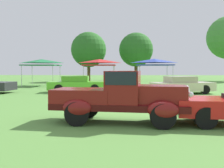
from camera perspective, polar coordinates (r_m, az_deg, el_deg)
ground_plane at (r=9.18m, az=4.20°, el=-7.78°), size 120.00×120.00×0.00m
feature_pickup_truck at (r=8.57m, az=1.95°, el=-2.71°), size 4.58×2.26×1.70m
show_car_lime at (r=19.62m, az=-7.53°, el=-0.06°), size 4.37×1.90×1.22m
show_car_cream at (r=19.01m, az=14.99°, el=-0.26°), size 4.65×2.86×1.22m
canopy_tent_left_field at (r=27.60m, az=-15.06°, el=4.64°), size 3.37×3.37×2.71m
canopy_tent_center_field at (r=26.28m, az=-2.71°, el=4.82°), size 3.18×3.18×2.71m
canopy_tent_right_field at (r=25.68m, az=9.19°, el=4.82°), size 3.35×3.35×2.71m
treeline_far_left at (r=36.60m, az=-5.11°, el=7.44°), size 4.86×4.86×6.79m
treeline_mid_left at (r=38.42m, az=5.25°, el=7.43°), size 4.93×4.93×6.96m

